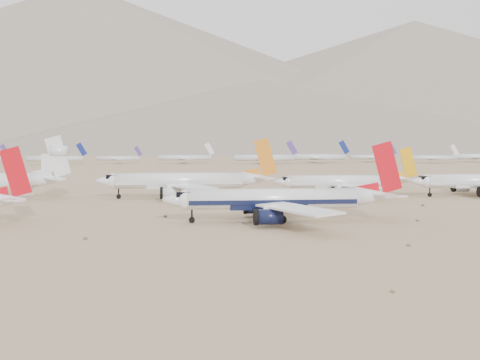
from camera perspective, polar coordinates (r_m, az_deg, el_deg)
The scene contains 8 objects.
ground at distance 127.90m, azimuth 6.58°, elevation -4.17°, with size 7000.00×7000.00×0.00m, color #917154.
main_airliner at distance 130.44m, azimuth 4.08°, elevation -1.87°, with size 49.69×48.54×17.54m.
row2_gold_tail at distance 193.85m, azimuth 9.98°, elevation -0.19°, with size 43.99×43.02×15.66m.
row2_orange_tail at distance 183.62m, azimuth -5.10°, elevation -0.11°, with size 51.86×50.73×18.50m.
distant_storage_row at distance 459.72m, azimuth 3.39°, elevation 2.16°, with size 624.87×64.77×15.30m.
mountain_range at distance 1782.63m, azimuth -3.02°, elevation 9.36°, with size 7354.00×3024.00×470.00m.
foothills at distance 1344.31m, azimuth 18.30°, elevation 5.73°, with size 4637.50×1395.00×155.00m.
desert_scrub at distance 100.03m, azimuth 3.72°, elevation -6.23°, with size 247.37×121.67×0.63m.
Camera 1 is at (-28.05, -123.52, 17.71)m, focal length 45.00 mm.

